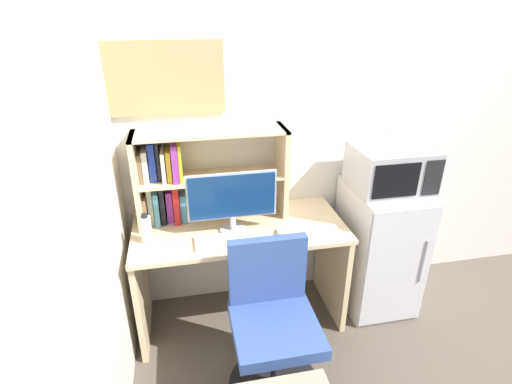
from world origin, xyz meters
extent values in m
cube|color=silver|center=(0.40, 0.02, 1.30)|extent=(6.40, 0.04, 2.60)
cube|color=silver|center=(-1.62, -1.60, 1.30)|extent=(0.04, 4.40, 2.60)
cube|color=beige|center=(-0.88, -0.31, 0.74)|extent=(1.35, 0.61, 0.03)
cube|color=beige|center=(-1.53, -0.31, 0.36)|extent=(0.04, 0.55, 0.73)
cube|color=beige|center=(-0.22, -0.31, 0.36)|extent=(0.04, 0.55, 0.73)
cube|color=beige|center=(-1.48, -0.13, 1.05)|extent=(0.03, 0.27, 0.59)
cube|color=beige|center=(-0.56, -0.13, 1.05)|extent=(0.03, 0.27, 0.59)
cube|color=beige|center=(-1.02, -0.13, 1.34)|extent=(0.95, 0.27, 0.01)
cube|color=beige|center=(-1.02, -0.13, 1.04)|extent=(0.89, 0.27, 0.01)
cube|color=brown|center=(-1.46, -0.12, 0.85)|extent=(0.02, 0.22, 0.20)
cube|color=silver|center=(-1.42, -0.10, 0.88)|extent=(0.03, 0.16, 0.25)
cube|color=teal|center=(-1.38, -0.12, 0.87)|extent=(0.03, 0.21, 0.23)
cube|color=black|center=(-1.35, -0.11, 0.88)|extent=(0.03, 0.18, 0.25)
cube|color=purple|center=(-1.30, -0.10, 0.86)|extent=(0.04, 0.16, 0.21)
cube|color=#B21E1E|center=(-1.26, -0.12, 0.88)|extent=(0.04, 0.21, 0.26)
cube|color=teal|center=(-1.22, -0.11, 0.85)|extent=(0.04, 0.18, 0.19)
cube|color=brown|center=(-1.45, -0.11, 1.14)|extent=(0.02, 0.18, 0.18)
cube|color=silver|center=(-1.42, -0.11, 1.15)|extent=(0.03, 0.18, 0.20)
cube|color=navy|center=(-1.38, -0.10, 1.17)|extent=(0.04, 0.16, 0.24)
cube|color=black|center=(-1.35, -0.10, 1.17)|extent=(0.02, 0.15, 0.25)
cube|color=silver|center=(-1.32, -0.12, 1.15)|extent=(0.02, 0.21, 0.19)
cube|color=gold|center=(-1.28, -0.11, 1.15)|extent=(0.03, 0.19, 0.19)
cube|color=purple|center=(-1.25, -0.12, 1.17)|extent=(0.04, 0.23, 0.24)
cube|color=gold|center=(-1.21, -0.12, 1.17)|extent=(0.02, 0.22, 0.24)
cylinder|color=#B7B7BC|center=(-0.92, -0.35, 0.76)|extent=(0.16, 0.16, 0.02)
cylinder|color=#B7B7BC|center=(-0.92, -0.35, 0.82)|extent=(0.04, 0.04, 0.09)
cube|color=#B7B7BC|center=(-0.92, -0.35, 1.00)|extent=(0.55, 0.01, 0.30)
cube|color=navy|center=(-0.92, -0.35, 1.00)|extent=(0.52, 0.02, 0.27)
cube|color=silver|center=(-0.95, -0.47, 0.76)|extent=(0.44, 0.15, 0.02)
ellipsoid|color=silver|center=(-0.64, -0.45, 0.77)|extent=(0.07, 0.10, 0.03)
cylinder|color=silver|center=(-1.44, -0.37, 0.84)|extent=(0.07, 0.07, 0.16)
cylinder|color=black|center=(-1.44, -0.37, 0.93)|extent=(0.04, 0.04, 0.02)
cube|color=silver|center=(0.13, -0.29, 0.46)|extent=(0.48, 0.54, 0.93)
cube|color=silver|center=(0.13, -0.57, 0.46)|extent=(0.46, 0.01, 0.89)
cylinder|color=#B2B2B7|center=(0.30, -0.58, 0.51)|extent=(0.01, 0.01, 0.32)
cube|color=#ADADB2|center=(0.13, -0.29, 1.07)|extent=(0.50, 0.39, 0.29)
cube|color=black|center=(0.06, -0.49, 1.07)|extent=(0.30, 0.01, 0.22)
cube|color=black|center=(0.31, -0.49, 1.07)|extent=(0.12, 0.01, 0.23)
cylinder|color=black|center=(-0.79, -0.92, 0.23)|extent=(0.04, 0.04, 0.42)
cube|color=#334C8C|center=(-0.79, -0.92, 0.46)|extent=(0.46, 0.46, 0.07)
cube|color=#334C8C|center=(-0.79, -0.71, 0.70)|extent=(0.44, 0.06, 0.40)
cube|color=tan|center=(-1.30, -0.01, 1.64)|extent=(0.77, 0.02, 0.43)
camera|label=1|loc=(-1.20, -2.45, 2.02)|focal=27.45mm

